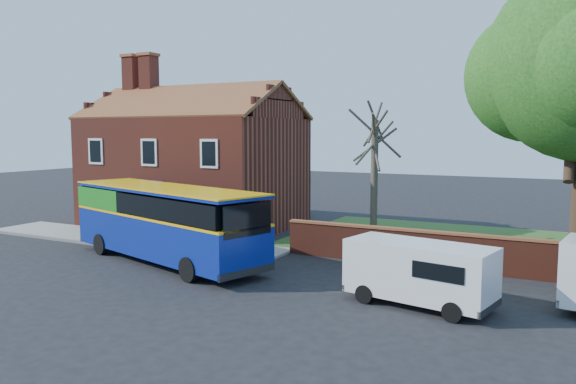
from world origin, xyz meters
The scene contains 9 objects.
ground centered at (0.00, 0.00, 0.00)m, with size 120.00×120.00×0.00m, color black.
pavement centered at (-7.00, 5.75, 0.06)m, with size 18.00×3.50×0.12m, color gray.
kerb centered at (-7.00, 4.00, 0.07)m, with size 18.00×0.15×0.14m, color slate.
grass_strip centered at (13.00, 13.00, 0.02)m, with size 26.00×12.00×0.04m, color #426B28.
shop_building centered at (-7.02, 11.50, 3.41)m, with size 12.30×8.13×10.50m.
boundary_wall centered at (13.00, 7.00, 0.81)m, with size 22.00×0.38×1.60m.
bus centered at (-2.34, 2.87, 1.88)m, with size 11.25×5.84×3.32m.
van_near centered at (9.47, 1.66, 1.17)m, with size 5.02×2.76×2.09m.
bare_tree centered at (4.73, 10.92, 3.53)m, with size 2.58×3.08×6.89m.
Camera 1 is at (13.94, -16.25, 5.65)m, focal length 35.00 mm.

